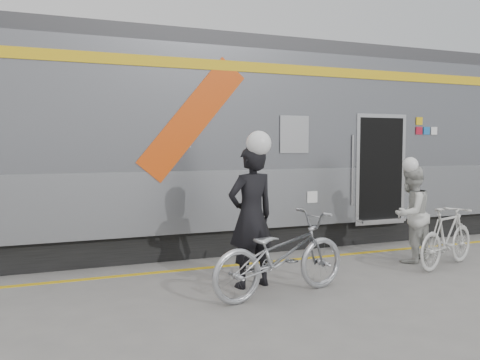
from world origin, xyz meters
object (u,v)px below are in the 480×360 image
man (251,216)px  bicycle_left (281,255)px  bicycle_right (447,237)px  woman (411,214)px

man → bicycle_left: bearing=99.4°
man → bicycle_right: (3.51, -0.15, -0.52)m
bicycle_left → bicycle_right: (3.31, 0.40, -0.05)m
woman → bicycle_right: (0.30, -0.55, -0.33)m
bicycle_right → woman: bearing=9.3°
man → bicycle_left: (0.20, -0.55, -0.46)m
man → bicycle_left: size_ratio=0.95×
bicycle_left → woman: size_ratio=1.28×
man → bicycle_left: man is taller
woman → man: bearing=-12.2°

